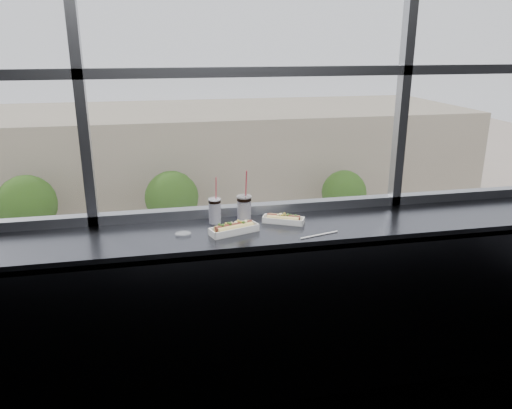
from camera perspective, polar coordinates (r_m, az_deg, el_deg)
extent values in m
plane|color=black|center=(3.49, -0.37, -9.56)|extent=(6.00, 0.00, 6.00)
plane|color=silver|center=(3.12, -0.52, 20.47)|extent=(6.00, 0.00, 6.00)
cube|color=#464850|center=(3.03, 0.64, -3.19)|extent=(6.00, 0.55, 0.06)
cube|color=#464850|center=(3.04, 1.68, -14.09)|extent=(6.00, 0.04, 1.04)
cube|color=white|center=(2.94, -2.52, -3.21)|extent=(0.31, 0.18, 0.01)
cube|color=white|center=(2.93, -2.52, -2.85)|extent=(0.31, 0.18, 0.04)
cylinder|color=#E7CC71|center=(2.93, -2.53, -2.70)|extent=(0.23, 0.12, 0.05)
cylinder|color=maroon|center=(2.93, -2.53, -2.45)|extent=(0.23, 0.10, 0.03)
cube|color=white|center=(3.11, 3.15, -2.04)|extent=(0.27, 0.19, 0.01)
cube|color=white|center=(3.10, 3.15, -1.75)|extent=(0.27, 0.19, 0.03)
cylinder|color=#E7CC71|center=(3.10, 3.15, -1.62)|extent=(0.20, 0.13, 0.04)
cylinder|color=maroon|center=(3.09, 3.16, -1.41)|extent=(0.20, 0.12, 0.03)
cylinder|color=white|center=(3.09, -4.73, -0.78)|extent=(0.07, 0.07, 0.15)
cylinder|color=black|center=(3.07, -4.76, 0.38)|extent=(0.08, 0.08, 0.02)
cylinder|color=silver|center=(3.06, -4.77, 0.60)|extent=(0.08, 0.08, 0.01)
cylinder|color=#D43446|center=(3.04, -4.59, 1.79)|extent=(0.01, 0.04, 0.16)
cylinder|color=white|center=(3.05, -1.36, -0.71)|extent=(0.09, 0.09, 0.17)
cylinder|color=black|center=(3.03, -1.37, 0.65)|extent=(0.09, 0.09, 0.02)
cylinder|color=silver|center=(3.03, -1.38, 0.91)|extent=(0.09, 0.09, 0.01)
cylinder|color=#D43446|center=(3.00, -1.14, 2.29)|extent=(0.01, 0.05, 0.18)
cylinder|color=white|center=(2.92, 7.25, -3.46)|extent=(0.25, 0.07, 0.01)
ellipsoid|color=silver|center=(2.93, -8.34, -3.28)|extent=(0.10, 0.07, 0.02)
plane|color=#BBA794|center=(48.36, -10.65, 1.96)|extent=(120.00, 120.00, 0.00)
cube|color=black|center=(26.52, -9.13, -11.87)|extent=(80.00, 10.00, 0.06)
cube|color=#BBA794|center=(33.71, -9.88, -5.17)|extent=(80.00, 6.00, 0.04)
cube|color=tan|center=(42.05, -10.74, 5.16)|extent=(50.00, 14.00, 8.00)
imported|color=#B1391F|center=(29.71, -6.28, -6.08)|extent=(3.11, 6.25, 2.01)
imported|color=white|center=(32.51, 13.41, -4.45)|extent=(2.64, 5.68, 1.85)
imported|color=navy|center=(27.76, 25.79, -9.85)|extent=(2.74, 5.87, 1.91)
imported|color=#B33351|center=(22.60, -4.34, -13.98)|extent=(3.65, 7.08, 2.26)
imported|color=black|center=(23.54, -27.23, -15.28)|extent=(2.77, 5.84, 1.90)
imported|color=white|center=(24.06, 10.28, -12.67)|extent=(2.96, 5.79, 1.85)
imported|color=#66605B|center=(33.92, -9.77, -3.13)|extent=(0.90, 0.67, 2.02)
imported|color=#66605B|center=(34.72, -19.77, -3.53)|extent=(0.65, 0.87, 1.96)
imported|color=#66605B|center=(35.68, 7.41, -1.91)|extent=(0.68, 0.91, 2.05)
cylinder|color=#47382B|center=(34.10, -24.17, -3.89)|extent=(0.27, 0.27, 2.68)
sphere|color=#356616|center=(33.33, -24.70, 0.04)|extent=(3.57, 3.57, 3.57)
cylinder|color=#47382B|center=(33.24, -9.38, -3.11)|extent=(0.26, 0.26, 2.59)
sphere|color=#356616|center=(32.47, -9.59, 0.79)|extent=(3.45, 3.45, 3.45)
cylinder|color=#47382B|center=(35.62, 9.83, -1.91)|extent=(0.23, 0.23, 2.32)
sphere|color=#356616|center=(34.96, 10.02, 1.36)|extent=(3.09, 3.09, 3.09)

